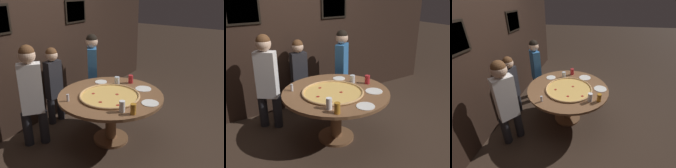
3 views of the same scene
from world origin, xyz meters
The scene contains 15 objects.
ground_plane centered at (0.00, 0.00, 0.00)m, with size 24.00×24.00×0.00m, color #38281E.
back_wall centered at (0.00, 1.34, 1.30)m, with size 6.40×0.08×2.60m.
dining_table centered at (0.00, 0.00, 0.60)m, with size 1.48×1.48×0.74m.
giant_pizza centered at (-0.07, -0.03, 0.75)m, with size 0.84×0.84×0.03m.
drink_cup_front_edge centered at (-0.36, -0.41, 0.81)m, with size 0.07×0.07×0.14m, color white.
drink_cup_beside_pizza centered at (0.55, -0.01, 0.80)m, with size 0.07×0.07×0.13m, color #B22328.
drink_cup_by_shaker centered at (0.39, 0.14, 0.80)m, with size 0.08×0.08×0.12m, color silver.
drink_cup_near_right centered at (-0.34, -0.55, 0.81)m, with size 0.07×0.07×0.13m, color #BC7A23.
white_plate_far_back centered at (0.44, -0.29, 0.74)m, with size 0.24×0.24×0.01m, color white.
white_plate_near_front centered at (0.32, 0.40, 0.74)m, with size 0.19×0.19×0.01m, color white.
white_plate_left_side centered at (0.04, -0.59, 0.74)m, with size 0.23×0.23×0.01m, color white.
condiment_shaker centered at (-0.50, 0.35, 0.79)m, with size 0.04×0.04×0.10m.
diner_centre_back centered at (0.67, 0.85, 0.80)m, with size 0.35×0.32×1.41m.
diner_far_left centered at (-0.68, 0.85, 0.83)m, with size 0.37×0.33×1.47m.
diner_side_left centered at (-0.05, 1.09, 0.73)m, with size 0.32×0.19×1.28m.
Camera 3 is at (-2.34, -0.34, 2.18)m, focal length 24.00 mm.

